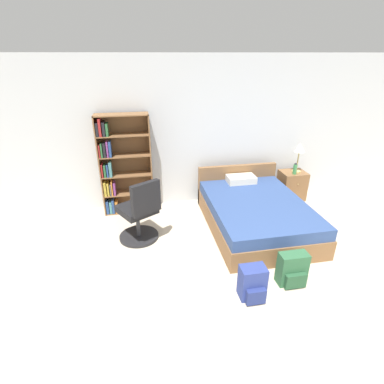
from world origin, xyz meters
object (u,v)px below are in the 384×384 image
(table_lamp, at_px, (299,150))
(water_bottle, at_px, (295,169))
(office_chair, at_px, (140,214))
(nightstand, at_px, (292,185))
(backpack_blue, at_px, (253,284))
(bookshelf, at_px, (120,166))
(bed, at_px, (254,212))
(backpack_green, at_px, (292,270))

(table_lamp, distance_m, water_bottle, 0.36)
(office_chair, distance_m, table_lamp, 3.15)
(nightstand, relative_size, backpack_blue, 1.35)
(backpack_blue, bearing_deg, nightstand, 54.21)
(bookshelf, height_order, water_bottle, bookshelf)
(nightstand, distance_m, water_bottle, 0.39)
(office_chair, bearing_deg, bookshelf, 105.28)
(bed, distance_m, backpack_blue, 1.63)
(nightstand, bearing_deg, backpack_green, -117.09)
(bed, bearing_deg, water_bottle, 35.55)
(water_bottle, xyz_separation_m, backpack_blue, (-1.66, -2.26, -0.45))
(table_lamp, relative_size, backpack_blue, 1.37)
(water_bottle, bearing_deg, table_lamp, 48.06)
(backpack_green, bearing_deg, backpack_blue, -166.77)
(nightstand, distance_m, table_lamp, 0.71)
(table_lamp, bearing_deg, backpack_blue, -126.53)
(bed, xyz_separation_m, nightstand, (1.09, 0.85, 0.02))
(bookshelf, height_order, backpack_green, bookshelf)
(bookshelf, distance_m, office_chair, 1.13)
(bookshelf, bearing_deg, nightstand, -1.40)
(nightstand, height_order, backpack_blue, nightstand)
(bookshelf, xyz_separation_m, backpack_green, (2.05, -2.31, -0.66))
(bookshelf, bearing_deg, office_chair, -74.72)
(bed, xyz_separation_m, water_bottle, (1.05, 0.75, 0.40))
(backpack_green, relative_size, backpack_blue, 1.04)
(nightstand, relative_size, table_lamp, 0.98)
(office_chair, relative_size, backpack_blue, 2.49)
(bookshelf, distance_m, nightstand, 3.25)
(bed, distance_m, backpack_green, 1.38)
(bookshelf, distance_m, backpack_blue, 2.93)
(bookshelf, relative_size, table_lamp, 3.10)
(table_lamp, xyz_separation_m, water_bottle, (-0.09, -0.10, -0.33))
(backpack_green, bearing_deg, water_bottle, 62.74)
(bookshelf, bearing_deg, backpack_green, -48.33)
(nightstand, distance_m, backpack_blue, 2.91)
(water_bottle, bearing_deg, bed, -144.45)
(table_lamp, distance_m, backpack_blue, 3.04)
(bookshelf, relative_size, office_chair, 1.71)
(bookshelf, xyz_separation_m, table_lamp, (3.24, -0.08, 0.12))
(backpack_blue, bearing_deg, backpack_green, 13.23)
(water_bottle, relative_size, backpack_blue, 0.52)
(backpack_green, distance_m, backpack_blue, 0.58)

